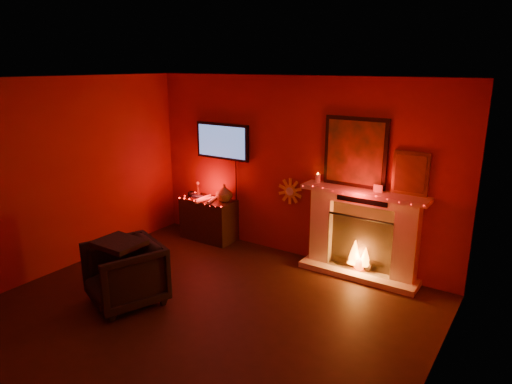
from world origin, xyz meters
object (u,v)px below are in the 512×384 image
Objects in this scene: fireplace at (362,225)px; armchair at (125,274)px; sunburst_clock at (290,191)px; console_table at (210,217)px; tv at (222,141)px.

armchair is (-2.11, -2.36, -0.34)m from fireplace.
sunburst_clock is 0.41× the size of console_table.
armchair is (0.33, -2.42, -1.26)m from tv.
fireplace is 5.45× the size of sunburst_clock.
fireplace is at bearing 69.34° from armchair.
armchair is at bearing -82.20° from tv.
fireplace is 2.57× the size of armchair.
tv is 1.46× the size of armchair.
sunburst_clock is at bearing 90.61° from armchair.
armchair is at bearing -110.54° from sunburst_clock.
tv is 1.41m from sunburst_clock.
fireplace is 1.23m from sunburst_clock.
sunburst_clock is (1.25, 0.03, -0.65)m from tv.
sunburst_clock is (-1.19, 0.09, 0.28)m from fireplace.
console_table is (-1.41, -0.22, -0.61)m from sunburst_clock.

